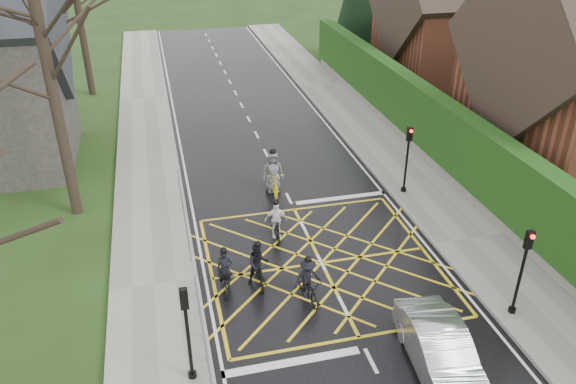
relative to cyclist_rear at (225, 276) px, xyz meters
name	(u,v)px	position (x,y,z in m)	size (l,w,h in m)	color
ground	(321,263)	(3.61, 0.62, -0.53)	(120.00, 120.00, 0.00)	#1D3110
road	(321,263)	(3.61, 0.62, -0.52)	(9.00, 80.00, 0.01)	black
sidewalk_right	(469,240)	(9.61, 0.62, -0.45)	(3.00, 80.00, 0.15)	gray
sidewalk_left	(154,286)	(-2.39, 0.62, -0.45)	(3.00, 80.00, 0.15)	gray
stone_wall	(439,164)	(11.36, 6.62, -0.18)	(0.50, 38.00, 0.70)	slate
hedge	(444,130)	(11.36, 6.62, 1.57)	(0.90, 38.00, 2.80)	#17380F
house_far	(459,22)	(18.36, 18.62, 3.83)	(9.80, 8.80, 10.30)	brown
tree_near	(38,21)	(-5.39, 6.62, 7.39)	(9.24, 9.24, 11.44)	black
railing_south	(203,332)	(-1.04, -2.88, 0.25)	(0.05, 5.04, 1.03)	slate
railing_north	(183,207)	(-1.04, 4.62, 0.26)	(0.05, 6.04, 1.03)	slate
traffic_light_ne	(407,160)	(8.71, 4.82, 1.14)	(0.24, 0.31, 3.21)	black
traffic_light_se	(521,274)	(8.71, -3.58, 1.14)	(0.24, 0.31, 3.21)	black
traffic_light_sw	(188,335)	(-1.49, -3.87, 1.14)	(0.24, 0.31, 3.21)	black
cyclist_rear	(225,276)	(0.00, 0.00, 0.00)	(0.73, 1.71, 1.62)	black
cyclist_back	(259,268)	(1.15, -0.01, 0.12)	(0.77, 1.71, 1.71)	black
cyclist_mid	(308,283)	(2.59, -1.15, 0.07)	(1.04, 1.74, 1.63)	black
cyclist_front	(276,224)	(2.38, 2.70, 0.09)	(0.92, 1.69, 1.66)	black
cyclist_lead	(273,177)	(3.10, 6.47, 0.19)	(0.96, 2.17, 2.07)	gold
car	(441,352)	(5.33, -5.16, 0.17)	(1.47, 4.22, 1.39)	#B8BABF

